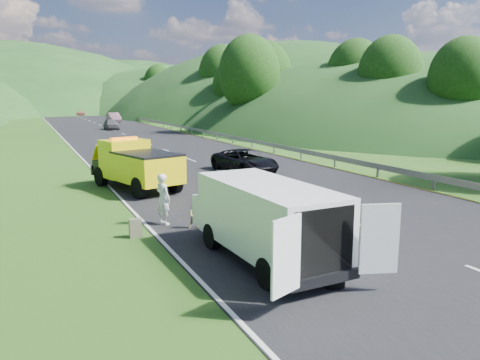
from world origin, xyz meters
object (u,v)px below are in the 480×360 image
woman (164,224)px  child (195,229)px  spare_tire (332,285)px  tow_truck (135,165)px  worker (293,263)px  suitcase (135,228)px  white_van (264,217)px  passing_suv (245,172)px

woman → child: 1.31m
spare_tire → tow_truck: bearing=97.1°
worker → suitcase: bearing=120.4°
child → spare_tire: size_ratio=1.46×
child → suitcase: suitcase is taller
tow_truck → suitcase: tow_truck is taller
white_van → child: 4.01m
woman → suitcase: 1.71m
child → spare_tire: child is taller
spare_tire → passing_suv: (5.28, 16.07, 0.00)m
woman → child: woman is taller
woman → worker: worker is taller
white_van → suitcase: (-2.80, 3.65, -0.94)m
worker → suitcase: (-3.42, 4.18, 0.31)m
child → worker: size_ratio=0.50×
woman → suitcase: bearing=110.9°
spare_tire → passing_suv: size_ratio=0.13×
worker → spare_tire: 1.72m
suitcase → spare_tire: suitcase is taller
suitcase → spare_tire: bearing=-59.4°
white_van → worker: 1.50m
child → passing_suv: size_ratio=0.19×
woman → suitcase: (-1.26, -1.11, 0.31)m
spare_tire → passing_suv: 16.91m
white_van → child: white_van is taller
white_van → child: (-0.72, 3.74, -1.25)m
woman → spare_tire: size_ratio=2.87×
woman → passing_suv: (7.50, 9.05, 0.00)m
suitcase → passing_suv: size_ratio=0.13×
worker → white_van: bearing=130.5°
tow_truck → suitcase: (-1.77, -7.87, -0.90)m
tow_truck → woman: (-0.51, -6.76, -1.21)m
suitcase → spare_tire: (3.48, -5.90, -0.31)m
white_van → spare_tire: white_van is taller
tow_truck → worker: size_ratio=3.26×
suitcase → child: bearing=2.7°
spare_tire → suitcase: bearing=120.6°
white_van → suitcase: bearing=125.3°
white_van → worker: (0.62, -0.53, -1.25)m
tow_truck → child: 7.87m
child → white_van: bearing=-67.2°
passing_suv → suitcase: bearing=-139.9°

